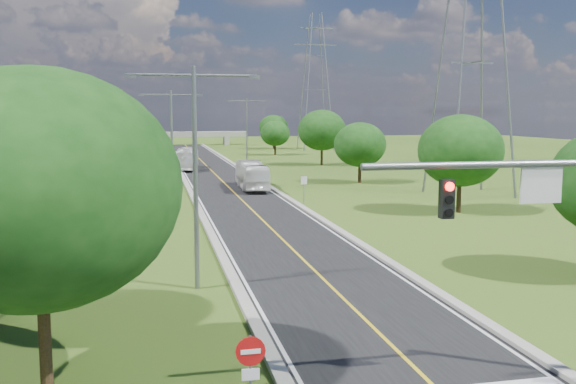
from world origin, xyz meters
The scene contains 25 objects.
ground centered at (0.00, 60.00, 0.00)m, with size 260.00×260.00×0.00m, color #2D4814.
road centered at (0.00, 66.00, 0.03)m, with size 8.00×150.00×0.06m, color black.
curb_left centered at (-4.25, 66.00, 0.11)m, with size 0.50×150.00×0.22m, color gray.
curb_right centered at (4.25, 66.00, 0.11)m, with size 0.50×150.00×0.22m, color gray.
signal_mast centered at (3.68, -1.00, 4.91)m, with size 8.54×0.33×7.20m.
do_not_enter_left centered at (-5.60, -1.52, 1.77)m, with size 0.76×0.11×2.50m.
speed_limit_sign centered at (5.20, 37.98, 1.60)m, with size 0.55×0.09×2.40m.
overpass centered at (0.00, 140.00, 2.41)m, with size 30.00×3.00×3.20m.
streetlight_near_left centered at (-6.00, 12.00, 5.94)m, with size 5.90×0.25×10.00m.
streetlight_mid_left centered at (-6.00, 45.00, 5.94)m, with size 5.90×0.25×10.00m.
streetlight_far_right centered at (6.00, 78.00, 5.94)m, with size 5.90×0.25×10.00m.
power_tower_near centered at (22.00, 40.00, 14.01)m, with size 9.00×6.40×28.00m.
power_tower_far centered at (26.00, 115.00, 14.01)m, with size 9.00×6.40×28.00m.
tree_lb centered at (-16.00, 28.00, 4.64)m, with size 6.30×6.30×7.33m.
tree_lc centered at (-15.00, 50.00, 5.58)m, with size 7.56×7.56×8.79m.
tree_ld centered at (-17.00, 74.00, 4.95)m, with size 6.72×6.72×7.82m.
tree_le centered at (-14.50, 98.00, 4.33)m, with size 5.88×5.88×6.84m.
tree_lf centered at (-11.00, 2.00, 5.89)m, with size 7.98×7.98×9.28m.
tree_rb centered at (16.00, 30.00, 4.95)m, with size 6.72×6.72×7.82m.
tree_rc centered at (15.00, 52.00, 4.33)m, with size 5.88×5.88×6.84m.
tree_rd centered at (17.00, 76.00, 5.27)m, with size 7.14×7.14×8.30m.
tree_re centered at (14.50, 100.00, 4.02)m, with size 5.46×5.46×6.35m.
tree_rf centered at (18.00, 120.00, 4.64)m, with size 6.30×6.30×7.33m.
bus_outbound centered at (2.17, 48.56, 1.47)m, with size 2.37×10.14×2.82m, color silver.
bus_inbound centered at (-3.20, 72.78, 1.53)m, with size 2.47×10.57×2.94m, color silver.
Camera 1 is at (-7.87, -16.69, 8.02)m, focal length 40.00 mm.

